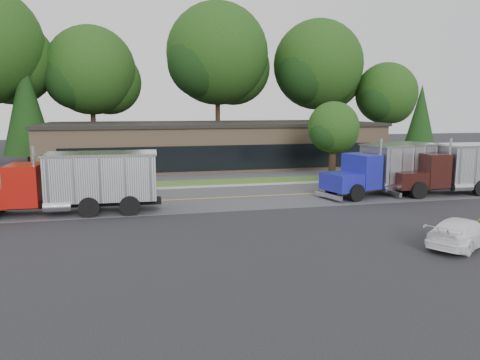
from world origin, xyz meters
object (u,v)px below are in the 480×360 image
at_px(dump_truck_maroon, 462,167).
at_px(dump_truck_blue, 386,167).
at_px(dump_truck_red, 76,181).
at_px(rally_car, 462,232).

bearing_deg(dump_truck_maroon, dump_truck_blue, -11.02).
height_order(dump_truck_red, dump_truck_blue, same).
relative_size(dump_truck_red, dump_truck_blue, 1.18).
relative_size(dump_truck_blue, dump_truck_maroon, 0.96).
distance_m(dump_truck_red, dump_truck_maroon, 24.85).
bearing_deg(dump_truck_red, dump_truck_maroon, -176.83).
distance_m(dump_truck_red, dump_truck_blue, 19.87).
bearing_deg(rally_car, dump_truck_blue, -45.23).
bearing_deg(rally_car, dump_truck_maroon, -67.74).
distance_m(dump_truck_maroon, rally_car, 13.49).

